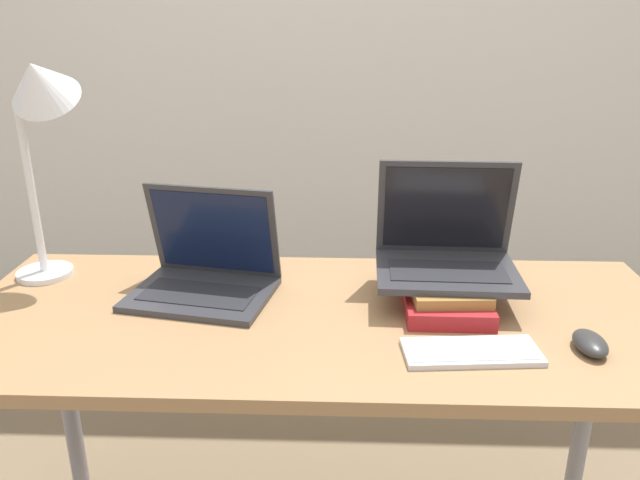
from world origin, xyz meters
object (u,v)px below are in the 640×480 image
at_px(desk_lamp, 39,108).
at_px(mouse, 590,343).
at_px(laptop_left, 205,273).
at_px(wireless_keyboard, 471,352).
at_px(laptop_on_books, 446,250).
at_px(book_stack, 444,292).

bearing_deg(desk_lamp, mouse, -13.95).
height_order(laptop_left, wireless_keyboard, laptop_left).
relative_size(laptop_left, wireless_keyboard, 1.32).
bearing_deg(mouse, laptop_on_books, 134.83).
xyz_separation_m(book_stack, laptop_on_books, (0.01, 0.05, 0.09)).
height_order(laptop_left, desk_lamp, desk_lamp).
bearing_deg(laptop_on_books, mouse, -45.17).
height_order(book_stack, wireless_keyboard, book_stack).
bearing_deg(book_stack, desk_lamp, 174.26).
bearing_deg(wireless_keyboard, laptop_on_books, 92.81).
bearing_deg(desk_lamp, book_stack, -5.74).
relative_size(book_stack, desk_lamp, 0.48).
distance_m(laptop_on_books, mouse, 0.38).
height_order(book_stack, laptop_on_books, laptop_on_books).
height_order(laptop_left, laptop_on_books, laptop_on_books).
height_order(laptop_on_books, wireless_keyboard, laptop_on_books).
height_order(book_stack, mouse, book_stack).
relative_size(laptop_on_books, mouse, 3.14).
relative_size(book_stack, laptop_on_books, 0.84).
xyz_separation_m(laptop_left, laptop_on_books, (0.58, 0.01, 0.06)).
xyz_separation_m(book_stack, desk_lamp, (-0.95, 0.10, 0.41)).
bearing_deg(laptop_left, laptop_on_books, 0.95).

